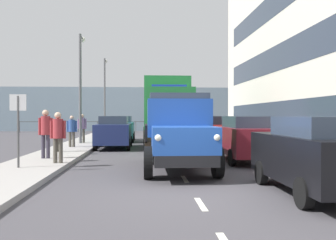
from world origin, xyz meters
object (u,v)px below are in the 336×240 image
(car_navy_oppositeside_0, at_px, (114,132))
(street_sign, at_px, (18,118))
(car_red_kerbside_2, at_px, (216,132))
(pedestrian_in_dark_coat, at_px, (82,126))
(pedestrian_by_lamp, at_px, (58,133))
(lamp_post_far, at_px, (105,89))
(pedestrian_couple_b, at_px, (59,131))
(pedestrian_near_railing, at_px, (72,129))
(car_maroon_kerbside_1, at_px, (245,138))
(car_black_kerbside_near, at_px, (318,154))
(car_teal_oppositeside_1, at_px, (121,128))
(lorry_cargo_green, at_px, (166,110))
(truck_vintage_blue, at_px, (179,134))
(pedestrian_strolling, at_px, (46,130))
(lamp_post_promenade, at_px, (81,78))

(car_navy_oppositeside_0, height_order, street_sign, street_sign)
(car_red_kerbside_2, bearing_deg, pedestrian_in_dark_coat, -20.16)
(car_navy_oppositeside_0, height_order, pedestrian_by_lamp, pedestrian_by_lamp)
(car_red_kerbside_2, distance_m, lamp_post_far, 16.67)
(pedestrian_by_lamp, relative_size, pedestrian_couple_b, 1.09)
(car_navy_oppositeside_0, xyz_separation_m, pedestrian_near_railing, (2.09, 0.65, 0.19))
(car_maroon_kerbside_1, relative_size, lamp_post_far, 0.60)
(car_black_kerbside_near, distance_m, car_teal_oppositeside_1, 18.49)
(pedestrian_couple_b, bearing_deg, lorry_cargo_green, -136.48)
(truck_vintage_blue, height_order, car_teal_oppositeside_1, truck_vintage_blue)
(pedestrian_strolling, distance_m, pedestrian_couple_b, 2.59)
(truck_vintage_blue, relative_size, car_navy_oppositeside_0, 1.42)
(lamp_post_promenade, bearing_deg, lorry_cargo_green, 173.06)
(lorry_cargo_green, distance_m, car_teal_oppositeside_1, 5.15)
(truck_vintage_blue, relative_size, car_teal_oppositeside_1, 1.24)
(pedestrian_couple_b, bearing_deg, car_maroon_kerbside_1, 159.63)
(truck_vintage_blue, distance_m, lamp_post_far, 23.24)
(car_maroon_kerbside_1, height_order, lamp_post_far, lamp_post_far)
(truck_vintage_blue, xyz_separation_m, pedestrian_couple_b, (4.84, -5.20, -0.11))
(truck_vintage_blue, distance_m, car_navy_oppositeside_0, 8.81)
(car_teal_oppositeside_1, bearing_deg, lorry_cargo_green, 124.67)
(lorry_cargo_green, relative_size, street_sign, 3.65)
(street_sign, bearing_deg, car_navy_oppositeside_0, -105.34)
(lorry_cargo_green, relative_size, lamp_post_far, 1.21)
(car_navy_oppositeside_0, xyz_separation_m, lamp_post_far, (1.96, -14.19, 3.28))
(car_black_kerbside_near, relative_size, pedestrian_strolling, 2.24)
(pedestrian_in_dark_coat, bearing_deg, car_teal_oppositeside_1, -121.70)
(lamp_post_promenade, height_order, street_sign, lamp_post_promenade)
(lorry_cargo_green, distance_m, lamp_post_promenade, 5.33)
(car_red_kerbside_2, relative_size, pedestrian_near_railing, 2.49)
(car_maroon_kerbside_1, height_order, pedestrian_in_dark_coat, pedestrian_in_dark_coat)
(lamp_post_far, relative_size, street_sign, 3.02)
(truck_vintage_blue, bearing_deg, car_teal_oppositeside_1, -79.25)
(truck_vintage_blue, height_order, pedestrian_by_lamp, truck_vintage_blue)
(car_navy_oppositeside_0, bearing_deg, car_red_kerbside_2, 175.93)
(pedestrian_in_dark_coat, distance_m, lamp_post_far, 12.21)
(lorry_cargo_green, height_order, pedestrian_by_lamp, lorry_cargo_green)
(truck_vintage_blue, distance_m, pedestrian_in_dark_coat, 11.75)
(car_maroon_kerbside_1, bearing_deg, truck_vintage_blue, 40.86)
(pedestrian_strolling, bearing_deg, lorry_cargo_green, -123.81)
(truck_vintage_blue, bearing_deg, pedestrian_couple_b, -47.03)
(truck_vintage_blue, xyz_separation_m, pedestrian_by_lamp, (3.97, -1.19, -0.02))
(truck_vintage_blue, xyz_separation_m, car_red_kerbside_2, (-2.75, -8.00, -0.28))
(car_red_kerbside_2, relative_size, pedestrian_strolling, 2.19)
(pedestrian_strolling, bearing_deg, pedestrian_in_dark_coat, -90.08)
(car_red_kerbside_2, height_order, pedestrian_couple_b, car_red_kerbside_2)
(car_teal_oppositeside_1, distance_m, lamp_post_promenade, 5.11)
(car_black_kerbside_near, bearing_deg, pedestrian_couple_b, -49.16)
(truck_vintage_blue, relative_size, car_red_kerbside_2, 1.42)
(truck_vintage_blue, height_order, lorry_cargo_green, lorry_cargo_green)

